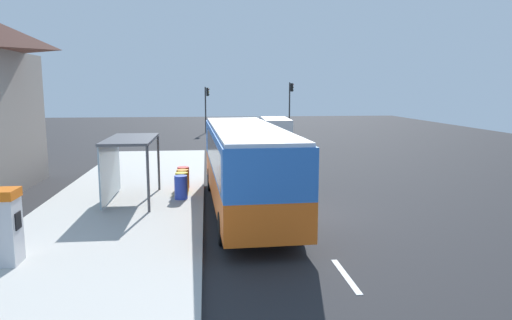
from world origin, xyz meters
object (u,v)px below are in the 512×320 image
Objects in this scene: traffic_light_far_side at (206,102)px; bus at (245,163)px; sedan_near at (257,124)px; ticket_machine at (6,226)px; recycling_bin_orange at (183,181)px; bus_shelter at (123,153)px; recycling_bin_yellow at (182,184)px; white_van at (276,131)px; recycling_bin_red at (183,177)px; traffic_light_near_side at (290,100)px; recycling_bin_blue at (181,187)px.

bus is at bearing -87.49° from traffic_light_far_side.
ticket_machine is at bearing -105.52° from sedan_near.
traffic_light_far_side is at bearing 87.79° from recycling_bin_orange.
bus_shelter is at bearing -96.29° from traffic_light_far_side.
bus reaches higher than sedan_near.
bus is at bearing -42.24° from recycling_bin_yellow.
white_van is 1.32× the size of bus_shelter.
ticket_machine is at bearing -114.52° from recycling_bin_red.
ticket_machine reaches higher than recycling_bin_red.
bus is 4.58m from recycling_bin_red.
ticket_machine is 0.48× the size of bus_shelter.
traffic_light_near_side reaches higher than sedan_near.
traffic_light_far_side is (1.10, 30.03, 2.50)m from recycling_bin_blue.
white_van is 16.39m from recycling_bin_red.
recycling_bin_orange is (-6.50, -29.77, -0.14)m from sedan_near.
recycling_bin_yellow is (0.00, 0.70, 0.00)m from recycling_bin_blue.
ticket_machine reaches higher than recycling_bin_orange.
bus_shelter is at bearing 161.94° from bus.
recycling_bin_blue is 1.00× the size of recycling_bin_yellow.
traffic_light_far_side is (5.13, 36.75, 1.98)m from ticket_machine.
recycling_bin_blue is (4.02, 6.72, -0.52)m from ticket_machine.
bus is at bearing -49.95° from recycling_bin_orange.
bus_shelter is at bearing -116.59° from white_van.
bus_shelter is at bearing -161.82° from recycling_bin_yellow.
white_van is 1.02× the size of traffic_light_near_side.
traffic_light_near_side is (9.70, 28.53, 2.77)m from recycling_bin_yellow.
sedan_near is (4.01, 32.73, -1.05)m from bus.
ticket_machine is at bearing -110.89° from traffic_light_near_side.
traffic_light_far_side reaches higher than bus.
recycling_bin_yellow is at bearing 90.00° from recycling_bin_blue.
recycling_bin_red is (0.00, 2.10, 0.00)m from recycling_bin_blue.
ticket_machine is at bearing -118.47° from recycling_bin_yellow.
ticket_machine is 9.71m from recycling_bin_red.
sedan_near reaches higher than recycling_bin_yellow.
recycling_bin_orange is at bearing 90.00° from recycling_bin_blue.
white_van is 17.69m from recycling_bin_yellow.
recycling_bin_orange is 0.24× the size of bus_shelter.
sedan_near is 32.42m from bus_shelter.
recycling_bin_red is at bearing -92.26° from traffic_light_far_side.
recycling_bin_blue is (-6.40, -17.18, -0.69)m from white_van.
sedan_near is at bearing 77.40° from recycling_bin_red.
bus reaches higher than recycling_bin_blue.
recycling_bin_red is (0.00, 0.70, 0.00)m from recycling_bin_orange.
recycling_bin_red is (-6.40, -15.08, -0.69)m from white_van.
recycling_bin_orange is 29.60m from traffic_light_near_side.
sedan_near is 31.85m from recycling_bin_blue.
ticket_machine is 37.16m from traffic_light_far_side.
traffic_light_far_side reaches higher than sedan_near.
ticket_machine is 2.04× the size of recycling_bin_blue.
traffic_light_far_side is at bearing 83.71° from bus_shelter.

